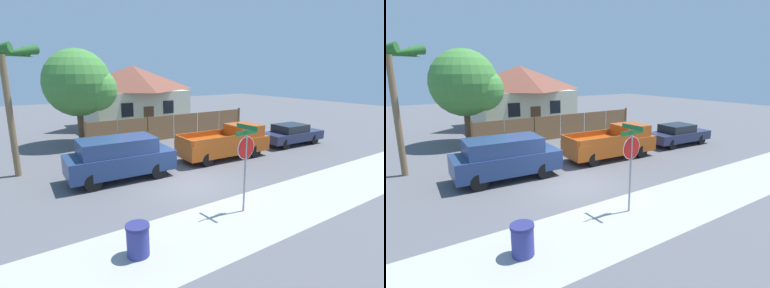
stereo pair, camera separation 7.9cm
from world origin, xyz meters
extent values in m
plane|color=#56565B|center=(0.00, 0.00, 0.00)|extent=(80.00, 80.00, 0.00)
cube|color=#A3A39E|center=(0.00, -3.60, 0.00)|extent=(36.00, 3.20, 0.01)
cube|color=brown|center=(-1.04, 8.54, 0.87)|extent=(2.04, 0.06, 1.73)
cube|color=brown|center=(1.09, 8.54, 0.87)|extent=(2.04, 0.06, 1.73)
cube|color=brown|center=(3.21, 8.54, 0.87)|extent=(2.04, 0.06, 1.73)
cube|color=brown|center=(5.33, 8.54, 0.87)|extent=(2.04, 0.06, 1.73)
cube|color=brown|center=(7.45, 8.54, 0.87)|extent=(2.04, 0.06, 1.73)
cube|color=brown|center=(9.57, 8.54, 0.87)|extent=(2.04, 0.06, 1.73)
cube|color=brown|center=(-2.10, 8.54, 0.92)|extent=(0.12, 0.12, 1.83)
cube|color=brown|center=(10.63, 8.54, 0.92)|extent=(0.12, 0.12, 1.83)
cube|color=beige|center=(4.05, 15.36, 1.58)|extent=(8.28, 6.14, 3.17)
pyramid|color=brown|center=(4.05, 15.36, 4.25)|extent=(8.94, 6.63, 2.16)
cube|color=black|center=(2.18, 12.27, 1.84)|extent=(1.00, 0.04, 1.10)
cube|color=black|center=(5.91, 12.27, 1.84)|extent=(1.00, 0.04, 1.10)
cube|color=brown|center=(4.05, 12.27, 1.00)|extent=(0.90, 0.04, 2.00)
cylinder|color=brown|center=(-1.88, 10.39, 1.23)|extent=(0.40, 0.40, 2.47)
sphere|color=#428438|center=(-1.88, 10.39, 4.10)|extent=(4.36, 4.36, 4.36)
sphere|color=#478F3C|center=(-0.90, 9.85, 3.66)|extent=(2.83, 2.83, 2.83)
cylinder|color=brown|center=(-6.07, 5.50, 2.95)|extent=(0.28, 0.28, 5.90)
cone|color=#235B23|center=(-5.03, 5.50, 5.61)|extent=(0.44, 1.93, 0.73)
cone|color=#235B23|center=(-5.55, 6.40, 5.61)|extent=(1.89, 1.35, 0.73)
cone|color=#235B23|center=(-5.55, 4.60, 5.61)|extent=(1.89, 1.35, 0.73)
cube|color=navy|center=(-2.13, 2.43, 0.80)|extent=(4.84, 2.25, 0.89)
cube|color=navy|center=(-2.25, 2.44, 1.58)|extent=(3.41, 2.01, 0.67)
cube|color=black|center=(-0.67, 2.36, 1.58)|extent=(0.15, 1.77, 0.57)
cylinder|color=black|center=(-0.61, 3.25, 0.37)|extent=(0.74, 0.22, 0.74)
cylinder|color=black|center=(-0.70, 1.46, 0.37)|extent=(0.74, 0.22, 0.74)
cylinder|color=black|center=(-3.55, 3.40, 0.37)|extent=(0.74, 0.22, 0.74)
cylinder|color=black|center=(-3.64, 1.61, 0.37)|extent=(0.74, 0.22, 0.74)
cube|color=#B74C14|center=(3.93, 2.43, 0.76)|extent=(5.35, 2.18, 0.84)
cube|color=#B74C14|center=(5.38, 2.36, 1.50)|extent=(1.77, 1.85, 0.64)
cube|color=#B74C14|center=(3.08, 3.38, 1.33)|extent=(3.31, 0.24, 0.29)
cube|color=#B74C14|center=(2.99, 1.56, 1.33)|extent=(3.31, 0.24, 0.29)
cube|color=#B74C14|center=(1.34, 2.56, 1.33)|extent=(0.17, 1.82, 0.29)
cylinder|color=black|center=(5.60, 3.20, 0.36)|extent=(0.72, 0.22, 0.72)
cylinder|color=black|center=(5.52, 1.50, 0.36)|extent=(0.72, 0.22, 0.72)
cylinder|color=black|center=(2.34, 3.36, 0.36)|extent=(0.72, 0.22, 0.72)
cylinder|color=black|center=(2.26, 1.66, 0.36)|extent=(0.72, 0.22, 0.72)
cube|color=#282D4C|center=(9.87, 2.43, 0.61)|extent=(4.52, 1.97, 0.58)
cube|color=black|center=(9.69, 2.44, 1.15)|extent=(2.12, 1.68, 0.50)
cylinder|color=black|center=(11.28, 3.13, 0.34)|extent=(0.67, 0.22, 0.67)
cylinder|color=black|center=(11.20, 1.59, 0.34)|extent=(0.67, 0.22, 0.67)
cylinder|color=black|center=(8.53, 3.26, 0.34)|extent=(0.67, 0.22, 0.67)
cylinder|color=black|center=(8.45, 1.73, 0.34)|extent=(0.67, 0.22, 0.67)
cylinder|color=gray|center=(0.26, -3.16, 1.37)|extent=(0.07, 0.07, 2.74)
cylinder|color=red|center=(0.26, -3.16, 2.31)|extent=(0.75, 0.08, 0.75)
cylinder|color=white|center=(0.26, -3.16, 2.31)|extent=(0.79, 0.07, 0.79)
cube|color=#19602D|center=(0.26, -3.16, 2.84)|extent=(1.01, 0.10, 0.15)
cube|color=#19602D|center=(0.26, -3.16, 3.02)|extent=(0.09, 0.91, 0.15)
cylinder|color=navy|center=(-3.91, -3.54, 0.41)|extent=(0.60, 0.60, 0.82)
cylinder|color=navy|center=(-3.91, -3.54, 0.86)|extent=(0.65, 0.65, 0.08)
camera|label=1|loc=(-6.66, -10.27, 4.82)|focal=28.00mm
camera|label=2|loc=(-6.59, -10.32, 4.82)|focal=28.00mm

